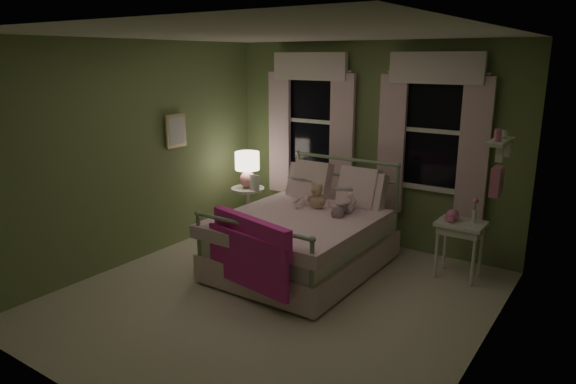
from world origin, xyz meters
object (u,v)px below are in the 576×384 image
Objects in this scene: nightstand_right at (461,231)px; child_left at (305,180)px; teddy_bear at (317,198)px; child_right at (345,184)px; table_lamp at (247,166)px; nightstand_left at (248,204)px; bed at (305,237)px.

child_left is at bearing -169.72° from nightstand_right.
child_right is at bearing 29.50° from teddy_bear.
child_left is 1.49× the size of table_lamp.
teddy_bear is at bearing 131.85° from child_left.
table_lamp is 0.77× the size of nightstand_right.
child_left is 1.90m from nightstand_right.
child_right reaches higher than nightstand_right.
bed is at bearing -24.84° from nightstand_left.
bed is 2.53× the size of child_right.
nightstand_left and nightstand_right have the same top height.
child_right is 1.63m from table_lamp.
bed is 2.77× the size of child_left.
bed is 1.47m from nightstand_left.
child_left is at bearing -10.53° from nightstand_left.
child_left is at bearing 123.60° from bed.
teddy_bear is 0.50× the size of nightstand_right.
child_left is 1.13× the size of nightstand_left.
table_lamp is at bearing 155.16° from bed.
table_lamp is at bearing 165.12° from teddy_bear.
bed is 4.12× the size of table_lamp.
child_right is 1.38m from nightstand_right.
teddy_bear is 0.64× the size of table_lamp.
child_left reaches higher than bed.
child_right is (0.28, 0.42, 0.59)m from bed.
nightstand_left is at bearing 135.00° from table_lamp.
table_lamp is 2.91m from nightstand_right.
teddy_bear is 1.43m from nightstand_left.
bed is 1.73m from nightstand_right.
child_right is 0.37m from teddy_bear.
child_left is 2.32× the size of teddy_bear.
nightstand_left is at bearing -177.30° from nightstand_right.
child_left reaches higher than table_lamp.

